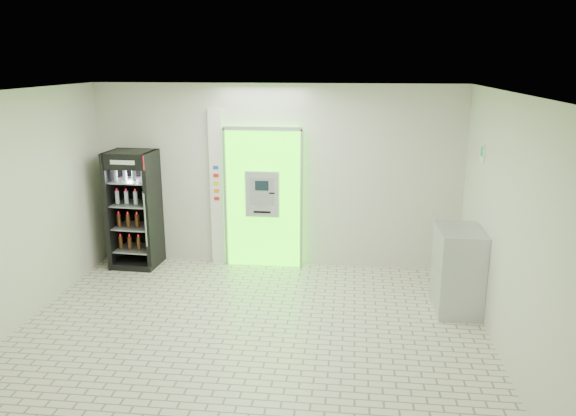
# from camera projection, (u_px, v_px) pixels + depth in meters

# --- Properties ---
(ground) EXTENTS (6.00, 6.00, 0.00)m
(ground) POSITION_uv_depth(u_px,v_px,m) (251.00, 331.00, 7.15)
(ground) COLOR beige
(ground) RESTS_ON ground
(room_shell) EXTENTS (6.00, 6.00, 6.00)m
(room_shell) POSITION_uv_depth(u_px,v_px,m) (248.00, 191.00, 6.68)
(room_shell) COLOR beige
(room_shell) RESTS_ON ground
(atm_assembly) EXTENTS (1.30, 0.24, 2.33)m
(atm_assembly) POSITION_uv_depth(u_px,v_px,m) (263.00, 197.00, 9.19)
(atm_assembly) COLOR #31FF05
(atm_assembly) RESTS_ON ground
(pillar) EXTENTS (0.22, 0.11, 2.60)m
(pillar) POSITION_uv_depth(u_px,v_px,m) (217.00, 188.00, 9.28)
(pillar) COLOR silver
(pillar) RESTS_ON ground
(beverage_cooler) EXTENTS (0.76, 0.71, 1.93)m
(beverage_cooler) POSITION_uv_depth(u_px,v_px,m) (135.00, 211.00, 9.26)
(beverage_cooler) COLOR black
(beverage_cooler) RESTS_ON ground
(steel_cabinet) EXTENTS (0.60, 0.88, 1.16)m
(steel_cabinet) POSITION_uv_depth(u_px,v_px,m) (458.00, 270.00, 7.64)
(steel_cabinet) COLOR #ABADB3
(steel_cabinet) RESTS_ON ground
(exit_sign) EXTENTS (0.02, 0.22, 0.26)m
(exit_sign) POSITION_uv_depth(u_px,v_px,m) (483.00, 153.00, 7.63)
(exit_sign) COLOR white
(exit_sign) RESTS_ON room_shell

